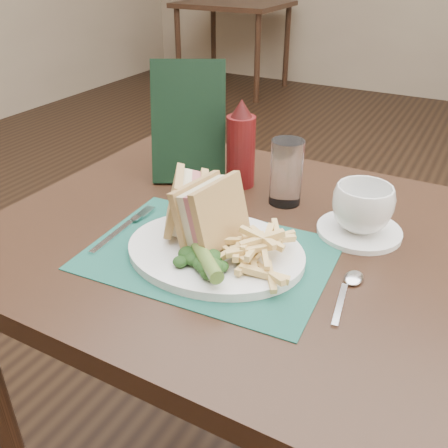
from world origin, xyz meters
name	(u,v)px	position (x,y,z in m)	size (l,w,h in m)	color
floor	(307,358)	(0.00, 0.00, 0.00)	(7.00, 7.00, 0.00)	black
table_main	(240,378)	(0.00, -0.50, 0.38)	(0.90, 0.75, 0.75)	black
table_bg_left	(233,47)	(-1.85, 2.97, 0.38)	(0.90, 0.75, 0.75)	black
placemat	(209,254)	(-0.01, -0.60, 0.75)	(0.40, 0.28, 0.00)	#195043
plate	(215,251)	(0.00, -0.60, 0.76)	(0.30, 0.24, 0.01)	white
sandwich_half_a	(174,203)	(-0.09, -0.58, 0.82)	(0.06, 0.10, 0.09)	tan
sandwich_half_b	(201,209)	(-0.04, -0.59, 0.82)	(0.06, 0.12, 0.11)	tan
kale_garnish	(200,260)	(0.00, -0.66, 0.78)	(0.11, 0.08, 0.03)	#173814
pickle_spear	(205,257)	(0.02, -0.66, 0.79)	(0.02, 0.02, 0.12)	#4F712B
fries_pile	(262,242)	(0.07, -0.58, 0.79)	(0.18, 0.20, 0.05)	#EAC675
fork	(123,227)	(-0.19, -0.61, 0.76)	(0.03, 0.17, 0.01)	silver
spoon	(345,293)	(0.22, -0.60, 0.76)	(0.03, 0.15, 0.01)	silver
saucer	(359,231)	(0.19, -0.41, 0.76)	(0.15, 0.15, 0.01)	white
coffee_cup	(362,208)	(0.19, -0.41, 0.80)	(0.11, 0.11, 0.08)	white
drinking_glass	(286,172)	(0.02, -0.36, 0.81)	(0.06, 0.06, 0.13)	white
ketchup_bottle	(241,144)	(-0.09, -0.33, 0.84)	(0.06, 0.06, 0.19)	#530E0F
check_presenter	(189,123)	(-0.21, -0.35, 0.87)	(0.16, 0.02, 0.26)	black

